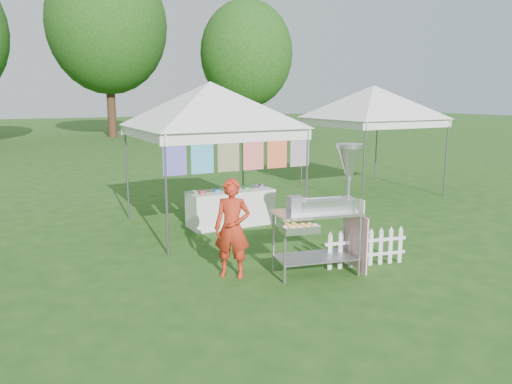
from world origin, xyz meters
TOP-DOWN VIEW (x-y plane):
  - ground at (0.00, 0.00)m, footprint 120.00×120.00m
  - canopy_main at (0.00, 3.49)m, footprint 4.24×4.24m
  - canopy_right at (5.50, 5.00)m, footprint 4.24×4.24m
  - tree_mid at (3.00, 28.00)m, footprint 7.60×7.60m
  - tree_right at (10.00, 22.00)m, footprint 5.60×5.60m
  - donut_cart at (0.53, 0.06)m, footprint 1.58×0.98m
  - vendor at (-0.87, 0.60)m, footprint 0.66×0.62m
  - picket_fence at (1.24, 0.03)m, footprint 1.42×0.31m
  - display_table at (0.39, 3.42)m, footprint 1.80×0.70m

SIDE VIEW (x-z plane):
  - ground at x=0.00m, z-range 0.00..0.00m
  - picket_fence at x=1.24m, z-range 0.01..0.57m
  - display_table at x=0.39m, z-range 0.00..0.75m
  - vendor at x=-0.87m, z-range 0.00..1.51m
  - donut_cart at x=0.53m, z-range 0.18..2.18m
  - canopy_main at x=0.00m, z-range 1.26..4.71m
  - canopy_right at x=5.50m, z-range 1.27..4.72m
  - tree_right at x=10.00m, z-range 0.97..9.39m
  - tree_mid at x=3.00m, z-range 1.38..12.90m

